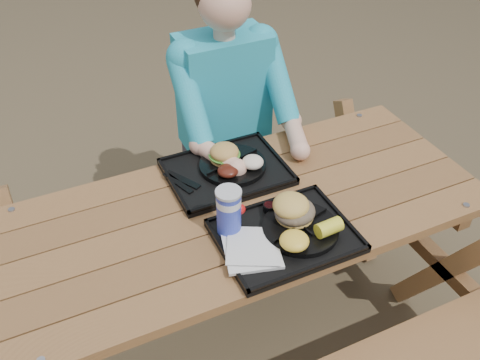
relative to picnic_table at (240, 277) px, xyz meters
name	(u,v)px	position (x,y,z in m)	size (l,w,h in m)	color
ground	(240,332)	(0.00, 0.00, -0.38)	(60.00, 60.00, 0.00)	#999999
picnic_table	(240,277)	(0.00, 0.00, 0.00)	(1.80, 1.49, 0.75)	#999999
tray_near	(285,236)	(0.07, -0.20, 0.39)	(0.45, 0.35, 0.02)	black
tray_far	(227,172)	(0.04, 0.20, 0.39)	(0.45, 0.35, 0.02)	black
plate_near	(300,228)	(0.13, -0.21, 0.41)	(0.26, 0.26, 0.02)	black
plate_far	(233,165)	(0.07, 0.21, 0.41)	(0.26, 0.26, 0.02)	black
napkin_stack	(252,250)	(-0.06, -0.23, 0.40)	(0.18, 0.18, 0.02)	silver
soda_cup	(229,213)	(-0.09, -0.11, 0.48)	(0.08, 0.08, 0.16)	#1729B2
condiment_bbq	(269,207)	(0.08, -0.08, 0.41)	(0.05, 0.05, 0.03)	black
condiment_mustard	(285,205)	(0.13, -0.09, 0.41)	(0.05, 0.05, 0.03)	#FFAC1C
sandwich	(296,202)	(0.13, -0.16, 0.48)	(0.13, 0.13, 0.14)	#E3B350
mac_cheese	(294,241)	(0.06, -0.28, 0.44)	(0.10, 0.10, 0.05)	yellow
corn_cob	(329,227)	(0.19, -0.28, 0.44)	(0.09, 0.09, 0.05)	#FBF135
cutlery_far	(182,180)	(-0.14, 0.21, 0.40)	(0.03, 0.16, 0.01)	black
burger	(224,149)	(0.05, 0.24, 0.47)	(0.12, 0.12, 0.10)	#CA9447
baked_beans	(228,171)	(0.02, 0.15, 0.43)	(0.08, 0.08, 0.04)	#4F190F
potato_salad	(253,162)	(0.12, 0.15, 0.44)	(0.08, 0.08, 0.05)	white
diner	(226,137)	(0.20, 0.58, 0.27)	(0.48, 0.84, 1.28)	#18AAAC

